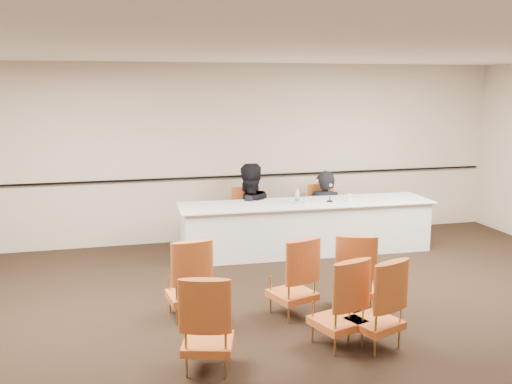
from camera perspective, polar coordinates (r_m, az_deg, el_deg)
floor at (r=6.34m, az=4.23°, el=-13.93°), size 10.00×10.00×0.00m
ceiling at (r=5.78m, az=4.65°, el=14.22°), size 10.00×10.00×0.00m
wall_back at (r=9.71m, az=-3.20°, el=3.91°), size 10.00×0.04×3.00m
wall_rail at (r=9.73m, az=-3.13°, el=1.55°), size 9.80×0.04×0.03m
panel_table at (r=9.14m, az=5.05°, el=-3.52°), size 4.07×1.03×0.81m
panelist_main at (r=9.85m, az=6.82°, el=-2.87°), size 0.74×0.60×1.74m
panelist_main_chair at (r=9.82m, az=6.84°, el=-2.13°), size 0.51×0.51×0.95m
panelist_second at (r=9.47m, az=-0.80°, el=-2.72°), size 1.06×0.92×1.87m
panelist_second_chair at (r=9.47m, az=-0.80°, el=-2.55°), size 0.51×0.51×0.95m
papers at (r=9.10m, az=7.44°, el=-0.99°), size 0.31×0.24×0.00m
microphone at (r=9.09m, az=7.41°, el=-0.14°), size 0.17×0.22×0.28m
water_bottle at (r=8.92m, az=4.14°, el=-0.43°), size 0.09×0.09×0.23m
drinking_glass at (r=8.97m, az=5.01°, el=-0.81°), size 0.08×0.08×0.10m
coffee_cup at (r=9.17m, az=9.32°, el=-0.59°), size 0.09×0.09×0.12m
aud_chair_front_left at (r=6.63m, az=-6.80°, el=-8.46°), size 0.55×0.55×0.95m
aud_chair_front_mid at (r=6.64m, az=3.66°, el=-8.37°), size 0.63×0.63×0.95m
aud_chair_front_right at (r=6.89m, az=9.83°, el=-7.78°), size 0.64×0.64×0.95m
aud_chair_back_left at (r=5.46m, az=-4.85°, el=-12.72°), size 0.62×0.62×0.95m
aud_chair_back_mid at (r=5.96m, az=8.20°, el=-10.74°), size 0.63×0.63×0.95m
aud_chair_back_right at (r=5.99m, az=11.82°, el=-10.72°), size 0.65×0.65×0.95m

